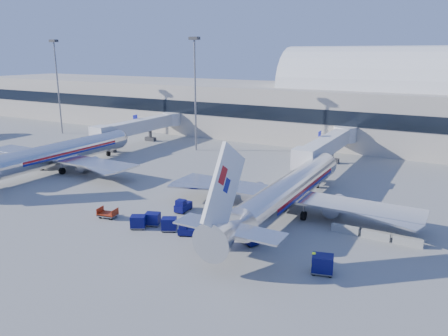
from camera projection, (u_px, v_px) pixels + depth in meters
The scene contains 21 objects.
ground at pixel (200, 211), 55.87m from camera, with size 260.00×260.00×0.00m, color gray.
terminal at pixel (275, 103), 107.52m from camera, with size 170.00×28.15×21.00m.
airliner_main at pixel (287, 192), 54.17m from camera, with size 32.00×37.26×12.07m.
airliner_mid at pixel (55, 154), 74.08m from camera, with size 32.00×37.26×12.07m.
jetbridge_near at pixel (329, 144), 77.20m from camera, with size 4.40×27.50×6.25m.
jetbridge_mid at pixel (144, 125), 97.11m from camera, with size 4.40×27.50×6.25m.
mast_far_west at pixel (57, 73), 105.78m from camera, with size 2.00×1.20×22.60m.
mast_west at pixel (195, 78), 86.82m from camera, with size 2.00×1.20×22.60m.
barrier_near at pixel (345, 229), 48.90m from camera, with size 3.00×0.55×0.90m, color #9E9E96.
barrier_mid at pixel (376, 235), 47.34m from camera, with size 3.00×0.55×0.90m, color #9E9E96.
barrier_far at pixel (408, 241), 45.77m from camera, with size 3.00×0.55×0.90m, color #9E9E96.
tug_lead at pixel (187, 230), 48.25m from camera, with size 2.35×1.80×1.37m.
tug_right at pixel (248, 237), 46.27m from camera, with size 2.64×2.06×1.54m.
tug_left at pixel (183, 206), 55.48m from camera, with size 1.50×2.69×1.69m.
cart_train_a at pixel (169, 224), 49.45m from camera, with size 2.17×2.00×1.54m.
cart_train_b at pixel (153, 219), 51.02m from camera, with size 2.08×1.83×1.52m.
cart_train_c at pixel (138, 222), 50.11m from camera, with size 2.18×2.02×1.54m.
cart_solo_near at pixel (213, 238), 45.36m from camera, with size 2.11×1.69×1.74m.
cart_solo_far at pixel (323, 264), 39.85m from camera, with size 2.33×1.99×1.77m.
cart_open_red at pixel (108, 214), 53.48m from camera, with size 2.47×1.94×0.60m.
ramp_worker at pixel (314, 262), 40.24m from camera, with size 0.70×0.46×1.93m, color #BAFF1A.
Camera 1 is at (28.47, -44.31, 19.66)m, focal length 35.00 mm.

